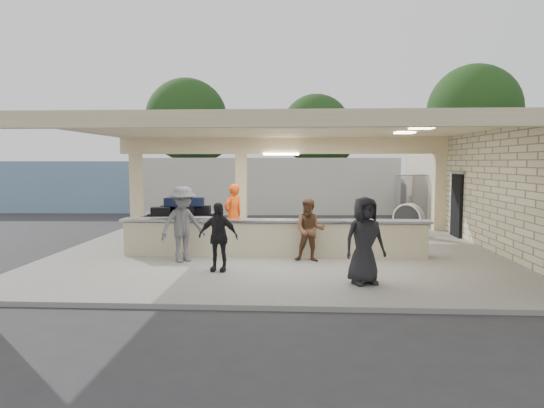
# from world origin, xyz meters

# --- Properties ---
(ground) EXTENTS (120.00, 120.00, 0.00)m
(ground) POSITION_xyz_m (0.00, 0.00, 0.00)
(ground) COLOR #2A2A2D
(ground) RESTS_ON ground
(pavilion) EXTENTS (12.01, 10.00, 3.55)m
(pavilion) POSITION_xyz_m (0.21, 0.66, 1.35)
(pavilion) COLOR slate
(pavilion) RESTS_ON ground
(baggage_counter) EXTENTS (8.20, 0.58, 0.98)m
(baggage_counter) POSITION_xyz_m (0.00, -0.50, 0.59)
(baggage_counter) COLOR #C1B690
(baggage_counter) RESTS_ON pavilion
(luggage_cart) EXTENTS (2.60, 1.80, 1.42)m
(luggage_cart) POSITION_xyz_m (-2.93, 1.16, 0.86)
(luggage_cart) COLOR silver
(luggage_cart) RESTS_ON pavilion
(drum_fan) EXTENTS (1.01, 0.87, 1.12)m
(drum_fan) POSITION_xyz_m (4.35, 3.18, 0.70)
(drum_fan) COLOR silver
(drum_fan) RESTS_ON pavilion
(baggage_handler) EXTENTS (0.72, 0.76, 1.86)m
(baggage_handler) POSITION_xyz_m (-1.29, 0.96, 1.03)
(baggage_handler) COLOR #F2490C
(baggage_handler) RESTS_ON pavilion
(passenger_a) EXTENTS (0.80, 0.40, 1.59)m
(passenger_a) POSITION_xyz_m (0.94, -1.16, 0.89)
(passenger_a) COLOR brown
(passenger_a) RESTS_ON pavilion
(passenger_b) EXTENTS (0.96, 0.45, 1.59)m
(passenger_b) POSITION_xyz_m (-1.19, -2.36, 0.89)
(passenger_b) COLOR black
(passenger_b) RESTS_ON pavilion
(passenger_c) EXTENTS (1.19, 1.16, 1.90)m
(passenger_c) POSITION_xyz_m (-2.24, -1.37, 1.05)
(passenger_c) COLOR #55565A
(passenger_c) RESTS_ON pavilion
(passenger_d) EXTENTS (0.95, 0.64, 1.80)m
(passenger_d) POSITION_xyz_m (2.01, -3.36, 1.00)
(passenger_d) COLOR black
(passenger_d) RESTS_ON pavilion
(car_white_a) EXTENTS (4.83, 2.95, 1.29)m
(car_white_a) POSITION_xyz_m (8.79, 12.18, 0.64)
(car_white_a) COLOR silver
(car_white_a) RESTS_ON ground
(car_white_b) EXTENTS (4.78, 1.79, 1.51)m
(car_white_b) POSITION_xyz_m (13.04, 13.17, 0.75)
(car_white_b) COLOR silver
(car_white_b) RESTS_ON ground
(car_dark) EXTENTS (4.55, 3.47, 1.45)m
(car_dark) POSITION_xyz_m (6.74, 14.20, 0.73)
(car_dark) COLOR black
(car_dark) RESTS_ON ground
(container_white) EXTENTS (13.05, 3.37, 2.80)m
(container_white) POSITION_xyz_m (-0.91, 11.53, 1.40)
(container_white) COLOR #B9B9B4
(container_white) RESTS_ON ground
(container_blue) EXTENTS (10.22, 2.78, 2.64)m
(container_blue) POSITION_xyz_m (-11.33, 11.72, 1.32)
(container_blue) COLOR #6F8CB2
(container_blue) RESTS_ON ground
(fence) EXTENTS (12.06, 0.06, 2.03)m
(fence) POSITION_xyz_m (11.00, 9.00, 1.05)
(fence) COLOR gray
(fence) RESTS_ON ground
(tree_left) EXTENTS (6.60, 6.30, 9.00)m
(tree_left) POSITION_xyz_m (-7.68, 24.16, 5.59)
(tree_left) COLOR #382619
(tree_left) RESTS_ON ground
(tree_mid) EXTENTS (6.00, 5.60, 8.00)m
(tree_mid) POSITION_xyz_m (2.32, 26.16, 4.96)
(tree_mid) COLOR #382619
(tree_mid) RESTS_ON ground
(tree_right) EXTENTS (7.20, 7.00, 10.00)m
(tree_right) POSITION_xyz_m (14.32, 25.16, 6.21)
(tree_right) COLOR #382619
(tree_right) RESTS_ON ground
(adjacent_building) EXTENTS (6.00, 8.00, 3.20)m
(adjacent_building) POSITION_xyz_m (9.50, 10.00, 1.60)
(adjacent_building) COLOR beige
(adjacent_building) RESTS_ON ground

